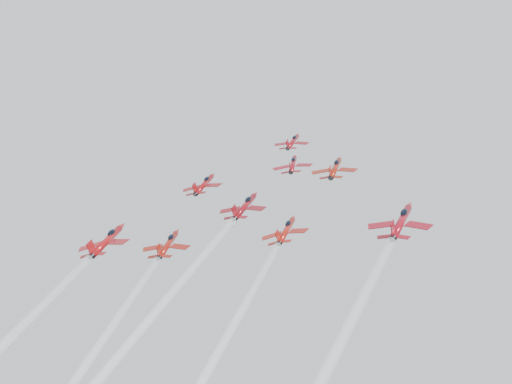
% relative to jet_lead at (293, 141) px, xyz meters
% --- Properties ---
extents(jet_lead, '(8.35, 10.29, 7.83)m').
position_rel_jet_lead_xyz_m(jet_lead, '(0.00, 0.00, 0.00)').
color(jet_lead, maroon).
extents(jet_row2_left, '(9.06, 11.16, 8.49)m').
position_rel_jet_lead_xyz_m(jet_row2_left, '(-14.10, -18.15, -13.49)').
color(jet_row2_left, maroon).
extents(jet_row2_center, '(8.48, 10.44, 7.94)m').
position_rel_jet_lead_xyz_m(jet_row2_center, '(3.76, -12.50, -9.30)').
color(jet_row2_center, maroon).
extents(jet_row2_right, '(9.37, 11.54, 8.78)m').
position_rel_jet_lead_xyz_m(jet_row2_right, '(13.68, -16.35, -12.15)').
color(jet_row2_right, '#9C1E0E').
extents(jet_center, '(9.38, 82.69, 61.94)m').
position_rel_jet_lead_xyz_m(jet_center, '(-0.79, -65.65, -48.89)').
color(jet_center, maroon).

